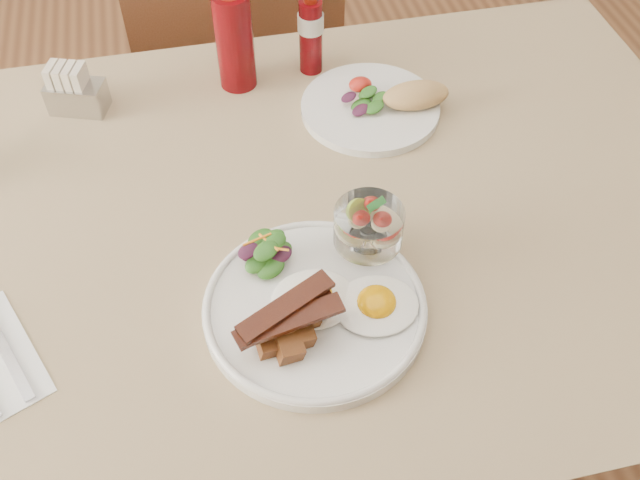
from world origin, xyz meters
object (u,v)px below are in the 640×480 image
(main_plate, at_px, (315,308))
(sugar_caddy, at_px, (74,92))
(chair_far, at_px, (238,70))
(fruit_cup, at_px, (368,226))
(ketchup_bottle, at_px, (234,39))
(second_plate, at_px, (381,104))
(hot_sauce_bottle, at_px, (311,32))
(table, at_px, (292,254))

(main_plate, distance_m, sugar_caddy, 0.55)
(sugar_caddy, bearing_deg, chair_far, 70.78)
(fruit_cup, xyz_separation_m, ketchup_bottle, (-0.11, 0.42, 0.02))
(second_plate, xyz_separation_m, sugar_caddy, (-0.48, 0.11, 0.02))
(chair_far, relative_size, main_plate, 3.32)
(main_plate, relative_size, second_plate, 1.17)
(ketchup_bottle, distance_m, hot_sauce_bottle, 0.13)
(chair_far, height_order, sugar_caddy, chair_far)
(fruit_cup, height_order, ketchup_bottle, ketchup_bottle)
(fruit_cup, xyz_separation_m, sugar_caddy, (-0.37, 0.40, -0.03))
(table, relative_size, second_plate, 5.55)
(chair_far, relative_size, fruit_cup, 10.26)
(main_plate, height_order, second_plate, second_plate)
(chair_far, relative_size, hot_sauce_bottle, 6.15)
(ketchup_bottle, xyz_separation_m, sugar_caddy, (-0.26, -0.01, -0.05))
(fruit_cup, relative_size, sugar_caddy, 0.90)
(fruit_cup, relative_size, ketchup_bottle, 0.50)
(second_plate, bearing_deg, fruit_cup, -109.18)
(main_plate, height_order, sugar_caddy, sugar_caddy)
(table, distance_m, hot_sauce_bottle, 0.38)
(main_plate, height_order, hot_sauce_bottle, hot_sauce_bottle)
(main_plate, relative_size, sugar_caddy, 2.79)
(table, distance_m, ketchup_bottle, 0.36)
(second_plate, bearing_deg, ketchup_bottle, 150.06)
(fruit_cup, bearing_deg, hot_sauce_bottle, 87.92)
(fruit_cup, bearing_deg, table, 129.24)
(second_plate, relative_size, sugar_caddy, 2.39)
(sugar_caddy, bearing_deg, hot_sauce_bottle, 23.00)
(table, bearing_deg, main_plate, -90.59)
(chair_far, relative_size, second_plate, 3.88)
(main_plate, xyz_separation_m, hot_sauce_bottle, (0.10, 0.50, 0.07))
(fruit_cup, height_order, hot_sauce_bottle, hot_sauce_bottle)
(hot_sauce_bottle, relative_size, sugar_caddy, 1.50)
(fruit_cup, distance_m, second_plate, 0.31)
(fruit_cup, distance_m, ketchup_bottle, 0.43)
(chair_far, bearing_deg, hot_sauce_bottle, -73.72)
(main_plate, height_order, ketchup_bottle, ketchup_bottle)
(chair_far, distance_m, sugar_caddy, 0.53)
(chair_far, xyz_separation_m, sugar_caddy, (-0.29, -0.36, 0.26))
(table, bearing_deg, ketchup_bottle, 95.09)
(ketchup_bottle, bearing_deg, second_plate, -29.94)
(main_plate, bearing_deg, second_plate, 62.70)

